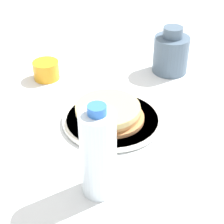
# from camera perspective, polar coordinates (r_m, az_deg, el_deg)

# --- Properties ---
(ground_plane) EXTENTS (4.00, 4.00, 0.00)m
(ground_plane) POSITION_cam_1_polar(r_m,az_deg,el_deg) (0.97, -0.45, -1.39)
(ground_plane) COLOR white
(plate) EXTENTS (0.26, 0.26, 0.01)m
(plate) POSITION_cam_1_polar(r_m,az_deg,el_deg) (0.96, 0.00, -1.26)
(plate) COLOR silver
(plate) RESTS_ON ground_plane
(pancake_stack) EXTENTS (0.17, 0.17, 0.04)m
(pancake_stack) POSITION_cam_1_polar(r_m,az_deg,el_deg) (0.95, -0.25, -0.04)
(pancake_stack) COLOR #BA7C4A
(pancake_stack) RESTS_ON plate
(juice_glass) EXTENTS (0.08, 0.08, 0.06)m
(juice_glass) POSITION_cam_1_polar(r_m,az_deg,el_deg) (1.16, -10.00, 6.30)
(juice_glass) COLOR orange
(juice_glass) RESTS_ON ground_plane
(cream_jug) EXTENTS (0.11, 0.11, 0.15)m
(cream_jug) POSITION_cam_1_polar(r_m,az_deg,el_deg) (1.19, 8.97, 8.89)
(cream_jug) COLOR #4C6075
(cream_jug) RESTS_ON ground_plane
(water_bottle_near) EXTENTS (0.07, 0.07, 0.21)m
(water_bottle_near) POSITION_cam_1_polar(r_m,az_deg,el_deg) (0.73, -2.12, -6.35)
(water_bottle_near) COLOR silver
(water_bottle_near) RESTS_ON ground_plane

